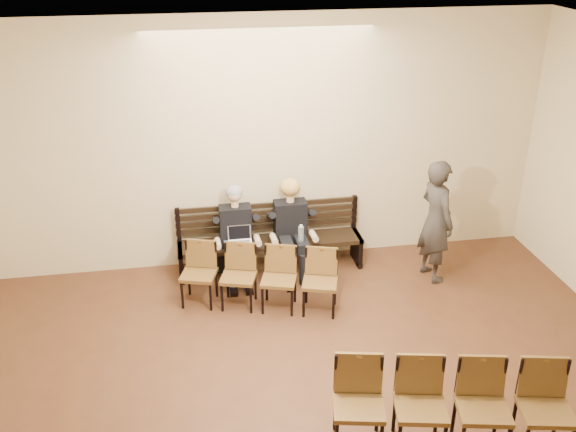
# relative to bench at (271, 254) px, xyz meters

# --- Properties ---
(room_walls) EXTENTS (8.02, 10.01, 3.51)m
(room_walls) POSITION_rel_bench_xyz_m (-0.07, -3.86, 2.31)
(room_walls) COLOR beige
(room_walls) RESTS_ON ground
(bench) EXTENTS (2.60, 0.90, 0.45)m
(bench) POSITION_rel_bench_xyz_m (0.00, 0.00, 0.00)
(bench) COLOR black
(bench) RESTS_ON ground
(seated_man) EXTENTS (0.54, 0.74, 1.29)m
(seated_man) POSITION_rel_bench_xyz_m (-0.48, -0.12, 0.42)
(seated_man) COLOR black
(seated_man) RESTS_ON ground
(seated_woman) EXTENTS (0.55, 0.76, 1.28)m
(seated_woman) POSITION_rel_bench_xyz_m (0.28, -0.12, 0.42)
(seated_woman) COLOR black
(seated_woman) RESTS_ON ground
(laptop) EXTENTS (0.32, 0.26, 0.23)m
(laptop) POSITION_rel_bench_xyz_m (-0.45, -0.30, 0.34)
(laptop) COLOR silver
(laptop) RESTS_ON bench
(water_bottle) EXTENTS (0.09, 0.09, 0.25)m
(water_bottle) POSITION_rel_bench_xyz_m (0.36, -0.36, 0.35)
(water_bottle) COLOR silver
(water_bottle) RESTS_ON bench
(bag) EXTENTS (0.48, 0.39, 0.30)m
(bag) POSITION_rel_bench_xyz_m (-0.63, 0.10, -0.07)
(bag) COLOR black
(bag) RESTS_ON ground
(passerby) EXTENTS (0.62, 0.81, 1.98)m
(passerby) POSITION_rel_bench_xyz_m (2.17, -0.60, 0.76)
(passerby) COLOR #322E29
(passerby) RESTS_ON ground
(chair_row_front) EXTENTS (2.03, 1.01, 0.82)m
(chair_row_front) POSITION_rel_bench_xyz_m (-0.30, -0.95, 0.18)
(chair_row_front) COLOR brown
(chair_row_front) RESTS_ON ground
(chair_row_back) EXTENTS (2.24, 0.93, 0.90)m
(chair_row_back) POSITION_rel_bench_xyz_m (1.15, -3.66, 0.23)
(chair_row_back) COLOR brown
(chair_row_back) RESTS_ON ground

